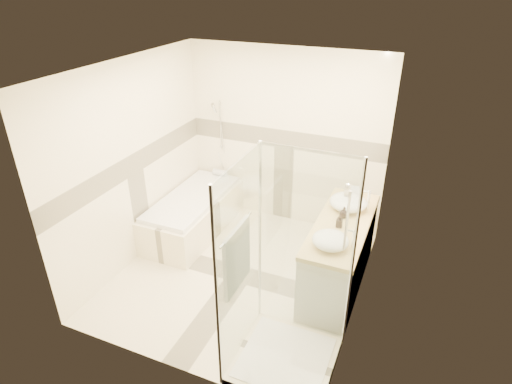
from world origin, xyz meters
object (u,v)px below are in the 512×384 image
at_px(amenity_bottle_a, 340,221).
at_px(bathtub, 194,212).
at_px(amenity_bottle_b, 344,212).
at_px(vanity, 339,254).
at_px(shower_enclosure, 277,315).
at_px(vessel_sink_far, 330,240).
at_px(vessel_sink_near, 348,202).

bearing_deg(amenity_bottle_a, bathtub, 168.13).
xyz_separation_m(amenity_bottle_a, amenity_bottle_b, (0.00, 0.22, -0.01)).
distance_m(vanity, amenity_bottle_b, 0.50).
distance_m(shower_enclosure, vessel_sink_far, 0.92).
height_order(vanity, amenity_bottle_b, amenity_bottle_b).
height_order(shower_enclosure, vessel_sink_near, shower_enclosure).
distance_m(vessel_sink_far, amenity_bottle_a, 0.40).
bearing_deg(shower_enclosure, amenity_bottle_b, 78.91).
relative_size(vessel_sink_far, amenity_bottle_a, 2.56).
height_order(vessel_sink_far, amenity_bottle_b, vessel_sink_far).
xyz_separation_m(bathtub, amenity_bottle_a, (2.13, -0.45, 0.62)).
distance_m(vanity, vessel_sink_near, 0.61).
bearing_deg(amenity_bottle_b, bathtub, 173.87).
relative_size(vessel_sink_near, amenity_bottle_b, 3.31).
bearing_deg(amenity_bottle_b, shower_enclosure, -101.09).
distance_m(vessel_sink_near, amenity_bottle_a, 0.43).
relative_size(bathtub, shower_enclosure, 0.83).
height_order(bathtub, vanity, vanity).
relative_size(amenity_bottle_a, amenity_bottle_b, 1.11).
relative_size(vanity, shower_enclosure, 0.79).
distance_m(bathtub, vessel_sink_near, 2.22).
height_order(vessel_sink_near, amenity_bottle_a, vessel_sink_near).
bearing_deg(vanity, amenity_bottle_b, 99.35).
bearing_deg(shower_enclosure, vessel_sink_far, 70.49).
bearing_deg(vessel_sink_far, vessel_sink_near, 90.00).
bearing_deg(amenity_bottle_a, vanity, 78.46).
xyz_separation_m(shower_enclosure, amenity_bottle_b, (0.27, 1.39, 0.41)).
xyz_separation_m(vessel_sink_near, vessel_sink_far, (0.00, -0.83, -0.01)).
bearing_deg(bathtub, amenity_bottle_a, -11.87).
bearing_deg(bathtub, vessel_sink_far, -21.77).
height_order(bathtub, vessel_sink_far, vessel_sink_far).
relative_size(shower_enclosure, amenity_bottle_b, 15.52).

